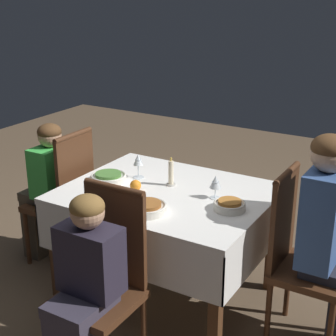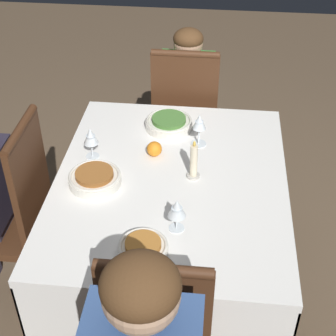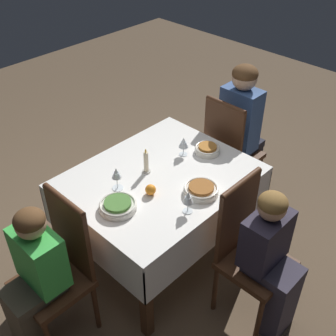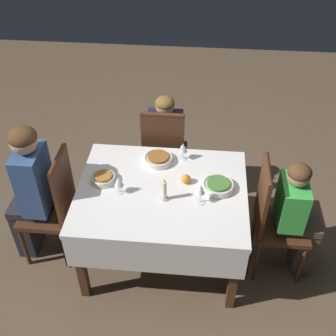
{
  "view_description": "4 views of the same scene",
  "coord_description": "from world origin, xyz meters",
  "px_view_note": "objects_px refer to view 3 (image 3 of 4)",
  "views": [
    {
      "loc": [
        1.46,
        -2.44,
        1.91
      ],
      "look_at": [
        0.02,
        -0.02,
        0.88
      ],
      "focal_mm": 55.0,
      "sensor_mm": 36.0,
      "label": 1
    },
    {
      "loc": [
        1.68,
        0.17,
        2.07
      ],
      "look_at": [
        0.0,
        -0.01,
        0.79
      ],
      "focal_mm": 55.0,
      "sensor_mm": 36.0,
      "label": 2
    },
    {
      "loc": [
        -1.53,
        -1.56,
        2.43
      ],
      "look_at": [
        0.05,
        -0.03,
        0.78
      ],
      "focal_mm": 45.0,
      "sensor_mm": 36.0,
      "label": 3
    },
    {
      "loc": [
        -0.24,
        2.17,
        2.78
      ],
      "look_at": [
        -0.04,
        -0.05,
        0.89
      ],
      "focal_mm": 45.0,
      "sensor_mm": 36.0,
      "label": 4
    }
  ],
  "objects_px": {
    "chair_south": "(248,247)",
    "wine_glass_east": "(184,143)",
    "bowl_south": "(201,190)",
    "wine_glass_south": "(188,198)",
    "person_child_dark": "(272,259)",
    "candle_centerpiece": "(146,163)",
    "chair_east": "(229,149)",
    "chair_west": "(60,265)",
    "bowl_east": "(207,149)",
    "wine_glass_west": "(116,174)",
    "person_adult_denim": "(242,125)",
    "bowl_west": "(118,206)",
    "dining_table": "(159,188)",
    "person_child_green": "(33,279)",
    "orange_fruit": "(151,190)"
  },
  "relations": [
    {
      "from": "wine_glass_south",
      "to": "wine_glass_west",
      "type": "relative_size",
      "value": 0.94
    },
    {
      "from": "person_adult_denim",
      "to": "wine_glass_west",
      "type": "bearing_deg",
      "value": 86.4
    },
    {
      "from": "chair_east",
      "to": "bowl_south",
      "type": "xyz_separation_m",
      "value": [
        -0.76,
        -0.33,
        0.23
      ]
    },
    {
      "from": "chair_west",
      "to": "person_child_dark",
      "type": "height_order",
      "value": "person_child_dark"
    },
    {
      "from": "chair_east",
      "to": "bowl_south",
      "type": "relative_size",
      "value": 4.49
    },
    {
      "from": "bowl_west",
      "to": "chair_east",
      "type": "bearing_deg",
      "value": 3.4
    },
    {
      "from": "person_child_green",
      "to": "bowl_west",
      "type": "xyz_separation_m",
      "value": [
        0.58,
        -0.05,
        0.2
      ]
    },
    {
      "from": "chair_south",
      "to": "wine_glass_south",
      "type": "relative_size",
      "value": 6.65
    },
    {
      "from": "bowl_east",
      "to": "wine_glass_west",
      "type": "relative_size",
      "value": 1.12
    },
    {
      "from": "wine_glass_east",
      "to": "orange_fruit",
      "type": "distance_m",
      "value": 0.48
    },
    {
      "from": "wine_glass_east",
      "to": "wine_glass_west",
      "type": "distance_m",
      "value": 0.57
    },
    {
      "from": "chair_east",
      "to": "wine_glass_west",
      "type": "distance_m",
      "value": 1.13
    },
    {
      "from": "chair_south",
      "to": "person_child_green",
      "type": "bearing_deg",
      "value": 145.95
    },
    {
      "from": "bowl_south",
      "to": "wine_glass_west",
      "type": "relative_size",
      "value": 1.38
    },
    {
      "from": "wine_glass_west",
      "to": "chair_south",
      "type": "bearing_deg",
      "value": -67.67
    },
    {
      "from": "bowl_west",
      "to": "candle_centerpiece",
      "type": "distance_m",
      "value": 0.4
    },
    {
      "from": "chair_south",
      "to": "wine_glass_east",
      "type": "height_order",
      "value": "chair_south"
    },
    {
      "from": "person_adult_denim",
      "to": "bowl_west",
      "type": "xyz_separation_m",
      "value": [
        -1.36,
        -0.07,
        0.07
      ]
    },
    {
      "from": "bowl_south",
      "to": "wine_glass_south",
      "type": "height_order",
      "value": "wine_glass_south"
    },
    {
      "from": "chair_east",
      "to": "wine_glass_east",
      "type": "distance_m",
      "value": 0.6
    },
    {
      "from": "wine_glass_west",
      "to": "person_child_dark",
      "type": "bearing_deg",
      "value": -71.25
    },
    {
      "from": "person_child_green",
      "to": "wine_glass_east",
      "type": "bearing_deg",
      "value": 92.19
    },
    {
      "from": "person_child_green",
      "to": "bowl_west",
      "type": "distance_m",
      "value": 0.62
    },
    {
      "from": "dining_table",
      "to": "wine_glass_south",
      "type": "height_order",
      "value": "wine_glass_south"
    },
    {
      "from": "wine_glass_east",
      "to": "candle_centerpiece",
      "type": "relative_size",
      "value": 0.76
    },
    {
      "from": "wine_glass_west",
      "to": "person_adult_denim",
      "type": "bearing_deg",
      "value": -3.6
    },
    {
      "from": "dining_table",
      "to": "candle_centerpiece",
      "type": "height_order",
      "value": "candle_centerpiece"
    },
    {
      "from": "dining_table",
      "to": "wine_glass_west",
      "type": "bearing_deg",
      "value": 159.8
    },
    {
      "from": "chair_west",
      "to": "candle_centerpiece",
      "type": "bearing_deg",
      "value": 96.5
    },
    {
      "from": "bowl_west",
      "to": "person_adult_denim",
      "type": "bearing_deg",
      "value": 3.03
    },
    {
      "from": "chair_west",
      "to": "bowl_east",
      "type": "relative_size",
      "value": 5.55
    },
    {
      "from": "person_child_green",
      "to": "candle_centerpiece",
      "type": "distance_m",
      "value": 0.99
    },
    {
      "from": "person_adult_denim",
      "to": "candle_centerpiece",
      "type": "distance_m",
      "value": 1.0
    },
    {
      "from": "bowl_south",
      "to": "wine_glass_south",
      "type": "xyz_separation_m",
      "value": [
        -0.18,
        -0.05,
        0.08
      ]
    },
    {
      "from": "person_child_dark",
      "to": "wine_glass_south",
      "type": "xyz_separation_m",
      "value": [
        -0.18,
        0.5,
        0.28
      ]
    },
    {
      "from": "person_child_dark",
      "to": "candle_centerpiece",
      "type": "distance_m",
      "value": 0.99
    },
    {
      "from": "chair_west",
      "to": "wine_glass_east",
      "type": "height_order",
      "value": "chair_west"
    },
    {
      "from": "bowl_south",
      "to": "person_child_dark",
      "type": "bearing_deg",
      "value": -90.29
    },
    {
      "from": "person_adult_denim",
      "to": "wine_glass_south",
      "type": "distance_m",
      "value": 1.17
    },
    {
      "from": "dining_table",
      "to": "wine_glass_west",
      "type": "xyz_separation_m",
      "value": [
        -0.27,
        0.1,
        0.21
      ]
    },
    {
      "from": "person_child_green",
      "to": "wine_glass_south",
      "type": "distance_m",
      "value": 0.97
    },
    {
      "from": "chair_east",
      "to": "chair_west",
      "type": "xyz_separation_m",
      "value": [
        -1.63,
        -0.02,
        0.0
      ]
    },
    {
      "from": "person_child_dark",
      "to": "candle_centerpiece",
      "type": "relative_size",
      "value": 5.48
    },
    {
      "from": "person_child_dark",
      "to": "bowl_east",
      "type": "xyz_separation_m",
      "value": [
        0.38,
        0.81,
        0.2
      ]
    },
    {
      "from": "chair_east",
      "to": "chair_west",
      "type": "bearing_deg",
      "value": 90.67
    },
    {
      "from": "wine_glass_east",
      "to": "wine_glass_south",
      "type": "distance_m",
      "value": 0.59
    },
    {
      "from": "bowl_east",
      "to": "bowl_south",
      "type": "height_order",
      "value": "same"
    },
    {
      "from": "bowl_east",
      "to": "candle_centerpiece",
      "type": "distance_m",
      "value": 0.48
    },
    {
      "from": "person_child_dark",
      "to": "wine_glass_east",
      "type": "relative_size",
      "value": 7.22
    },
    {
      "from": "dining_table",
      "to": "chair_east",
      "type": "height_order",
      "value": "chair_east"
    }
  ]
}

